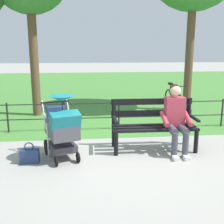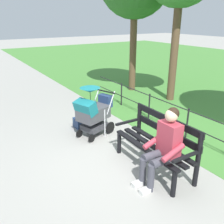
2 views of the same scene
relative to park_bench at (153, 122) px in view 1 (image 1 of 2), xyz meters
name	(u,v)px [view 1 (image 1 of 2)]	position (x,y,z in m)	size (l,w,h in m)	color
ground_plane	(128,151)	(0.50, 0.12, -0.53)	(60.00, 60.00, 0.00)	#9E9B93
grass_lawn	(100,87)	(0.50, -8.68, -0.52)	(40.00, 16.00, 0.01)	#478438
park_bench	(153,122)	(0.00, 0.00, 0.00)	(1.61, 0.63, 0.96)	black
person_on_bench	(176,117)	(-0.37, 0.22, 0.15)	(0.54, 0.74, 1.28)	#42424C
stroller	(62,126)	(1.71, 0.36, 0.07)	(0.75, 0.99, 1.15)	black
handbag	(30,156)	(2.27, 0.50, -0.40)	(0.32, 0.14, 0.37)	navy
park_fence	(130,112)	(0.22, -1.35, -0.10)	(7.75, 0.04, 0.70)	black
bicycle	(173,102)	(-1.31, -2.82, -0.16)	(0.44, 1.66, 0.89)	black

